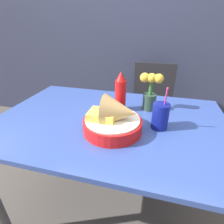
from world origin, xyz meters
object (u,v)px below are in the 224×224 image
Objects in this scene: food_basket at (115,119)px; drink_cup at (160,117)px; ketchup_bottle at (121,92)px; flower_vase at (150,91)px; chair_far_window at (152,99)px.

drink_cup is at bearing 22.54° from food_basket.
ketchup_bottle reaches higher than drink_cup.
ketchup_bottle is (-0.02, 0.23, 0.05)m from food_basket.
ketchup_bottle is 1.04× the size of drink_cup.
food_basket is 0.32m from flower_vase.
drink_cup is at bearing -85.94° from chair_far_window.
drink_cup is at bearing -71.76° from flower_vase.
flower_vase reaches higher than food_basket.
drink_cup reaches higher than chair_far_window.
food_basket is 0.24m from ketchup_bottle.
ketchup_bottle is 0.28m from drink_cup.
food_basket is at bearing -157.46° from drink_cup.
chair_far_window is 0.77m from flower_vase.
drink_cup is (0.20, 0.09, -0.00)m from food_basket.
ketchup_bottle is (-0.17, -0.75, 0.33)m from chair_far_window.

